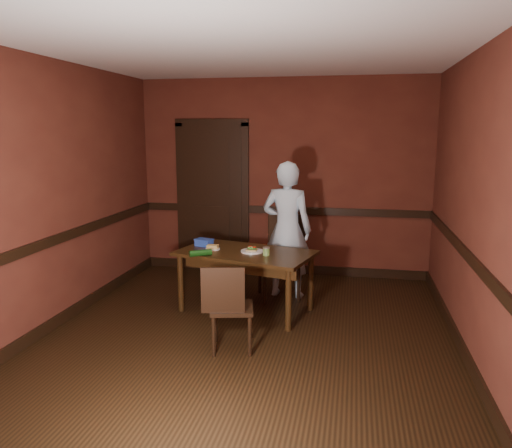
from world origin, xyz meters
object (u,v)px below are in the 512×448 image
at_px(person, 287,230).
at_px(sauce_jar, 266,251).
at_px(dining_table, 246,281).
at_px(food_tub, 204,242).
at_px(chair_far, 279,258).
at_px(chair_near, 232,306).
at_px(sandwich_plate, 252,250).
at_px(cheese_saucer, 213,248).

bearing_deg(person, sauce_jar, 86.87).
relative_size(dining_table, food_tub, 6.42).
bearing_deg(chair_far, chair_near, -116.59).
bearing_deg(food_tub, chair_near, -44.95).
distance_m(dining_table, sandwich_plate, 0.37).
bearing_deg(dining_table, cheese_saucer, -169.30).
relative_size(chair_far, person, 0.60).
xyz_separation_m(chair_near, cheese_saucer, (-0.47, 1.03, 0.29)).
relative_size(dining_table, sauce_jar, 16.19).
distance_m(person, sauce_jar, 0.75).
relative_size(dining_table, chair_near, 1.77).
bearing_deg(food_tub, cheese_saucer, -27.96).
height_order(cheese_saucer, food_tub, food_tub).
xyz_separation_m(chair_near, sandwich_plate, (-0.02, 1.00, 0.29)).
distance_m(chair_far, cheese_saucer, 0.86).
bearing_deg(dining_table, food_tub, 176.47).
bearing_deg(sandwich_plate, food_tub, 163.80).
xyz_separation_m(chair_near, food_tub, (-0.62, 1.17, 0.31)).
bearing_deg(dining_table, sauce_jar, -11.83).
height_order(dining_table, cheese_saucer, cheese_saucer).
xyz_separation_m(sandwich_plate, cheese_saucer, (-0.46, 0.03, 0.00)).
xyz_separation_m(dining_table, sauce_jar, (0.25, -0.13, 0.39)).
bearing_deg(chair_far, sauce_jar, -112.57).
height_order(person, sauce_jar, person).
xyz_separation_m(chair_far, person, (0.08, 0.10, 0.33)).
distance_m(dining_table, chair_near, 1.01).
bearing_deg(sauce_jar, sandwich_plate, 145.90).
distance_m(chair_near, person, 1.69).
relative_size(sandwich_plate, cheese_saucer, 1.52).
bearing_deg(cheese_saucer, chair_near, -65.27).
distance_m(dining_table, chair_far, 0.61).
relative_size(sandwich_plate, food_tub, 1.10).
xyz_separation_m(dining_table, food_tub, (-0.53, 0.17, 0.38)).
height_order(chair_far, food_tub, chair_far).
bearing_deg(person, chair_near, 86.21).
height_order(sandwich_plate, sauce_jar, sauce_jar).
bearing_deg(chair_near, chair_far, -110.40).
bearing_deg(sandwich_plate, cheese_saucer, 176.46).
distance_m(sauce_jar, food_tub, 0.84).
distance_m(sandwich_plate, cheese_saucer, 0.46).
bearing_deg(dining_table, chair_near, -70.42).
xyz_separation_m(chair_near, person, (0.29, 1.61, 0.41)).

